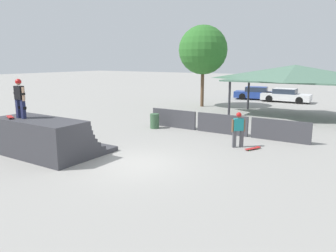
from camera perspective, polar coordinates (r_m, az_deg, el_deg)
ground_plane at (r=12.70m, az=-6.18°, el=-6.58°), size 160.00×160.00×0.00m
quarter_pipe_ramp at (r=14.52m, az=-20.39°, el=-2.12°), size 4.10×3.22×1.56m
skater_on_deck at (r=14.61m, az=-24.44°, el=4.81°), size 0.68×0.24×1.61m
skateboard_on_deck at (r=14.91m, az=-25.81°, el=1.44°), size 0.77×0.49×0.09m
bystander_walking at (r=15.08m, az=12.16°, el=-0.14°), size 0.55×0.48×1.62m
skateboard_on_ground at (r=15.06m, az=14.62°, el=-3.77°), size 0.55×0.82×0.09m
barrier_fence at (r=17.83m, az=9.38°, el=0.34°), size 9.01×0.12×1.05m
pavilion_shelter at (r=24.05m, az=21.21°, el=8.52°), size 9.03×4.65×3.59m
tree_beside_pavilion at (r=27.96m, az=6.13°, el=13.02°), size 4.04×4.04×6.74m
trash_bin at (r=19.01m, az=-2.35°, el=0.87°), size 0.52×0.52×0.85m
parked_car_blue at (r=34.07m, az=15.29°, el=5.48°), size 4.70×2.37×1.27m
parked_car_white at (r=32.80m, az=19.81°, el=4.99°), size 4.42×1.80×1.27m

